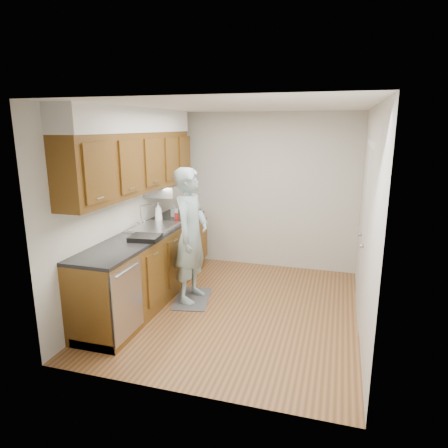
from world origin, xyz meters
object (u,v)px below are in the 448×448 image
at_px(person, 191,227).
at_px(soap_bottle_b, 174,211).
at_px(soap_bottle_a, 158,212).
at_px(soda_can, 177,217).
at_px(dish_rack, 145,238).

xyz_separation_m(person, soap_bottle_b, (-0.57, 0.80, 0.02)).
relative_size(person, soap_bottle_b, 10.98).
height_order(soap_bottle_a, soda_can, soap_bottle_a).
bearing_deg(person, soda_can, 41.16).
relative_size(soap_bottle_a, dish_rack, 0.79).
distance_m(soap_bottle_a, soda_can, 0.27).
xyz_separation_m(person, soda_can, (-0.43, 0.54, -0.02)).
relative_size(person, soap_bottle_a, 7.15).
height_order(person, soap_bottle_a, person).
distance_m(person, dish_rack, 0.64).
bearing_deg(soap_bottle_b, dish_rack, -82.35).
bearing_deg(person, soap_bottle_a, 59.58).
relative_size(soda_can, dish_rack, 0.31).
xyz_separation_m(soap_bottle_a, soap_bottle_b, (0.09, 0.36, -0.05)).
bearing_deg(soda_can, person, -51.71).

